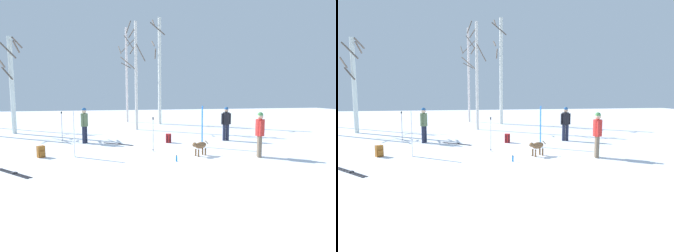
% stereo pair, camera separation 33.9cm
% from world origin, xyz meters
% --- Properties ---
extents(ground_plane, '(60.00, 60.00, 0.00)m').
position_xyz_m(ground_plane, '(0.00, 0.00, 0.00)').
color(ground_plane, white).
extents(person_0, '(0.34, 0.48, 1.72)m').
position_xyz_m(person_0, '(-3.21, 3.99, 0.98)').
color(person_0, '#1E2338').
rests_on(person_0, ground_plane).
extents(person_1, '(0.52, 0.34, 1.72)m').
position_xyz_m(person_1, '(3.77, 3.32, 0.98)').
color(person_1, '#1E2338').
rests_on(person_1, ground_plane).
extents(person_2, '(0.34, 0.49, 1.72)m').
position_xyz_m(person_2, '(3.50, -0.56, 0.98)').
color(person_2, '#72604C').
rests_on(person_2, ground_plane).
extents(dog, '(0.81, 0.49, 0.57)m').
position_xyz_m(dog, '(1.35, 0.09, 0.39)').
color(dog, brown).
rests_on(dog, ground_plane).
extents(ski_pair_planted_0, '(0.02, 0.16, 1.75)m').
position_xyz_m(ski_pair_planted_0, '(-3.38, 0.89, 0.87)').
color(ski_pair_planted_0, white).
rests_on(ski_pair_planted_0, ground_plane).
extents(ski_pair_planted_1, '(0.03, 0.16, 1.86)m').
position_xyz_m(ski_pair_planted_1, '(2.02, 1.84, 0.92)').
color(ski_pair_planted_1, blue).
rests_on(ski_pair_planted_1, ground_plane).
extents(ski_pair_lying_0, '(1.43, 1.16, 0.05)m').
position_xyz_m(ski_pair_lying_0, '(-1.66, 3.33, 0.01)').
color(ski_pair_lying_0, black).
rests_on(ski_pair_lying_0, ground_plane).
extents(ski_pair_lying_1, '(1.38, 1.45, 0.05)m').
position_xyz_m(ski_pair_lying_1, '(-4.98, -1.17, 0.01)').
color(ski_pair_lying_1, black).
rests_on(ski_pair_lying_1, ground_plane).
extents(ski_poles_0, '(0.07, 0.21, 1.43)m').
position_xyz_m(ski_poles_0, '(-0.29, 1.29, 0.77)').
color(ski_poles_0, '#B2B2BC').
rests_on(ski_poles_0, ground_plane).
extents(ski_poles_1, '(0.07, 0.28, 1.50)m').
position_xyz_m(ski_poles_1, '(-4.34, 4.64, 0.80)').
color(ski_poles_1, '#B2B2BC').
rests_on(ski_poles_1, ground_plane).
extents(backpack_0, '(0.33, 0.34, 0.44)m').
position_xyz_m(backpack_0, '(-4.62, 1.05, 0.21)').
color(backpack_0, '#99591E').
rests_on(backpack_0, ground_plane).
extents(backpack_1, '(0.28, 0.31, 0.44)m').
position_xyz_m(backpack_1, '(0.78, 3.28, 0.21)').
color(backpack_1, red).
rests_on(backpack_1, ground_plane).
extents(water_bottle_0, '(0.06, 0.06, 0.23)m').
position_xyz_m(water_bottle_0, '(0.25, -0.66, 0.11)').
color(water_bottle_0, '#1E72BF').
rests_on(water_bottle_0, ground_plane).
extents(birch_tree_2, '(1.40, 1.13, 5.66)m').
position_xyz_m(birch_tree_2, '(-7.55, 8.30, 3.01)').
color(birch_tree_2, silver).
rests_on(birch_tree_2, ground_plane).
extents(birch_tree_3, '(1.32, 1.31, 7.57)m').
position_xyz_m(birch_tree_3, '(-0.48, 13.86, 3.94)').
color(birch_tree_3, silver).
rests_on(birch_tree_3, ground_plane).
extents(birch_tree_4, '(1.61, 1.62, 7.07)m').
position_xyz_m(birch_tree_4, '(-0.25, 8.65, 3.65)').
color(birch_tree_4, silver).
rests_on(birch_tree_4, ground_plane).
extents(birch_tree_5, '(1.07, 1.28, 7.95)m').
position_xyz_m(birch_tree_5, '(1.83, 11.67, 4.15)').
color(birch_tree_5, silver).
rests_on(birch_tree_5, ground_plane).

